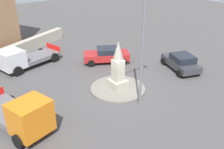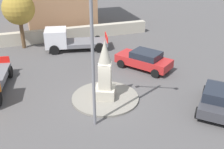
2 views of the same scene
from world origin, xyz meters
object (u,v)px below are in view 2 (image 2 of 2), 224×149
Objects in this scene: car_red_far_side at (144,60)px; monument at (105,74)px; streetlamp at (92,34)px; truck_white_passing at (67,40)px; tree_near_wall at (18,9)px; car_dark_grey_parked_right at (219,98)px.

monument is at bearing 63.20° from car_red_far_side.
streetlamp is 1.46× the size of truck_white_passing.
car_red_far_side is at bearing 162.45° from tree_near_wall.
truck_white_passing is (4.28, -10.87, -4.12)m from streetlamp.
monument is 0.74× the size of tree_near_wall.
tree_near_wall is (15.30, -8.80, 2.85)m from car_dark_grey_parked_right.
streetlamp reaches higher than car_dark_grey_parked_right.
truck_white_passing is at bearing -38.05° from car_dark_grey_parked_right.
streetlamp reaches higher than tree_near_wall.
monument is 0.86× the size of car_dark_grey_parked_right.
monument is at bearing 118.82° from truck_white_passing.
truck_white_passing is at bearing -68.51° from streetlamp.
tree_near_wall is at bearing -29.90° from car_dark_grey_parked_right.
car_dark_grey_parked_right is (-6.66, 0.55, -0.98)m from monument.
monument is 0.44× the size of streetlamp.
streetlamp reaches higher than truck_white_passing.
car_red_far_side is 0.90× the size of tree_near_wall.
truck_white_passing is 1.16× the size of tree_near_wall.
monument is 6.75m from car_dark_grey_parked_right.
truck_white_passing is (11.16, -8.73, 0.20)m from car_dark_grey_parked_right.
car_dark_grey_parked_right is 17.88m from tree_near_wall.
truck_white_passing is at bearing -26.39° from car_red_far_side.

